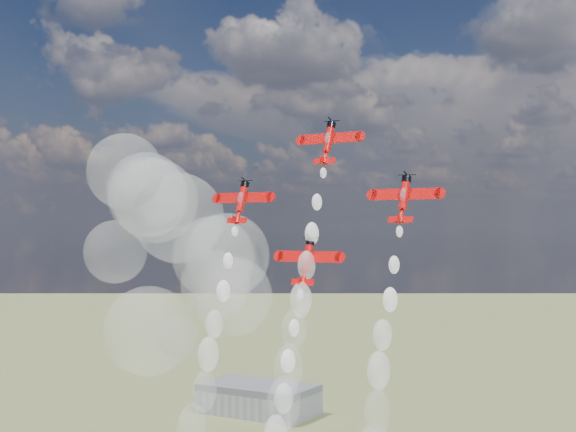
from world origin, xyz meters
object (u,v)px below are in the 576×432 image
at_px(plane_lead, 328,142).
at_px(plane_right, 404,198).
at_px(plane_left, 241,201).
at_px(plane_slot, 307,261).
at_px(hangar, 258,399).

relative_size(plane_lead, plane_right, 1.00).
relative_size(plane_left, plane_slot, 1.00).
relative_size(plane_left, plane_right, 1.00).
xyz_separation_m(hangar, plane_right, (142.62, -180.63, 81.20)).
distance_m(hangar, plane_lead, 236.02).
height_order(plane_right, plane_slot, plane_right).
xyz_separation_m(plane_lead, plane_left, (-15.77, -3.89, -10.34)).
height_order(plane_lead, plane_slot, plane_lead).
height_order(plane_lead, plane_left, plane_lead).
relative_size(plane_lead, plane_slot, 1.00).
height_order(hangar, plane_slot, plane_slot).
distance_m(hangar, plane_right, 244.05).
bearing_deg(plane_slot, plane_left, 166.16).
bearing_deg(plane_lead, plane_right, -13.84).
xyz_separation_m(plane_left, plane_right, (31.55, 0.00, 0.00)).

